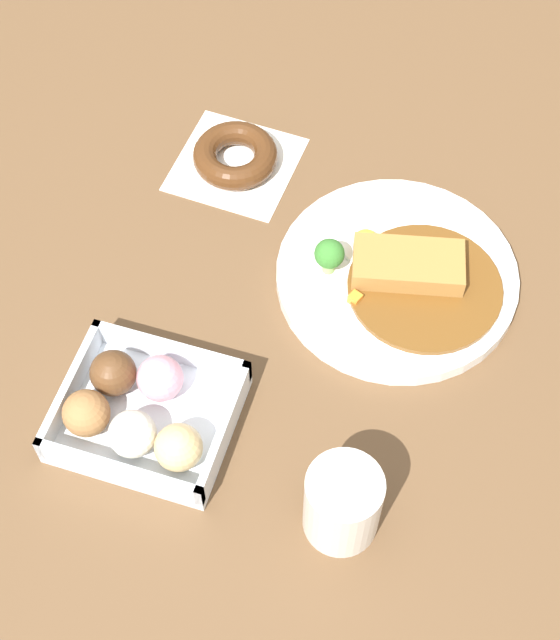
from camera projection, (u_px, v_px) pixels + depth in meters
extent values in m
plane|color=brown|center=(329.00, 361.00, 1.02)|extent=(1.60, 1.60, 0.00)
cylinder|color=white|center=(397.00, 276.00, 1.07)|extent=(0.27, 0.27, 0.02)
cylinder|color=brown|center=(425.00, 287.00, 1.05)|extent=(0.17, 0.17, 0.01)
cube|color=#A87538|center=(408.00, 264.00, 1.05)|extent=(0.13, 0.09, 0.02)
cylinder|color=white|center=(368.00, 245.00, 1.08)|extent=(0.06, 0.06, 0.00)
ellipsoid|color=yellow|center=(369.00, 240.00, 1.07)|extent=(0.03, 0.03, 0.01)
cylinder|color=#8CB766|center=(329.00, 265.00, 1.06)|extent=(0.01, 0.01, 0.02)
sphere|color=#387A2D|center=(329.00, 254.00, 1.04)|extent=(0.03, 0.03, 0.03)
cube|color=orange|center=(355.00, 299.00, 1.04)|extent=(0.02, 0.02, 0.01)
cube|color=silver|center=(149.00, 418.00, 0.98)|extent=(0.17, 0.15, 0.01)
cube|color=silver|center=(71.00, 387.00, 0.97)|extent=(0.01, 0.15, 0.03)
cube|color=silver|center=(224.00, 431.00, 0.95)|extent=(0.01, 0.15, 0.03)
cube|color=silver|center=(119.00, 472.00, 0.92)|extent=(0.17, 0.01, 0.03)
cube|color=silver|center=(172.00, 351.00, 1.00)|extent=(0.17, 0.01, 0.03)
sphere|color=#9E6B3D|center=(86.00, 413.00, 0.95)|extent=(0.05, 0.05, 0.05)
sphere|color=silver|center=(132.00, 434.00, 0.93)|extent=(0.05, 0.05, 0.05)
sphere|color=#DBB77A|center=(179.00, 447.00, 0.93)|extent=(0.05, 0.05, 0.05)
sphere|color=brown|center=(113.00, 373.00, 0.97)|extent=(0.05, 0.05, 0.05)
sphere|color=pink|center=(160.00, 378.00, 0.97)|extent=(0.05, 0.05, 0.05)
cube|color=white|center=(236.00, 164.00, 1.17)|extent=(0.15, 0.15, 0.00)
torus|color=#4C2B14|center=(235.00, 155.00, 1.16)|extent=(0.10, 0.10, 0.03)
cylinder|color=silver|center=(343.00, 504.00, 0.89)|extent=(0.07, 0.07, 0.09)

